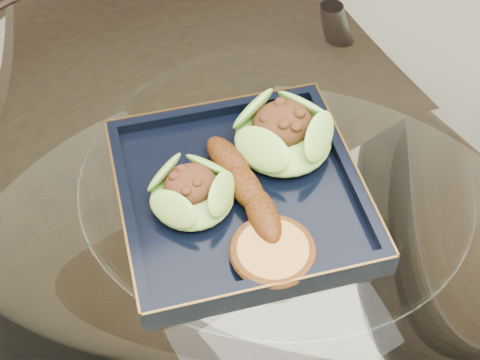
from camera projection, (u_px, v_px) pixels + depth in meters
dining_table at (269, 279)px, 0.89m from camera, size 1.13×1.13×0.77m
dining_chair at (194, 64)px, 1.23m from camera, size 0.50×0.50×1.00m
navy_plate at (240, 197)px, 0.76m from camera, size 0.33×0.33×0.02m
lettuce_wrap_left at (192, 193)px, 0.73m from camera, size 0.11×0.11×0.03m
lettuce_wrap_right at (283, 135)px, 0.78m from camera, size 0.12×0.12×0.04m
roasted_plantain at (245, 186)px, 0.74m from camera, size 0.05×0.16×0.03m
crumb_patty at (273, 252)px, 0.69m from camera, size 0.08×0.08×0.01m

